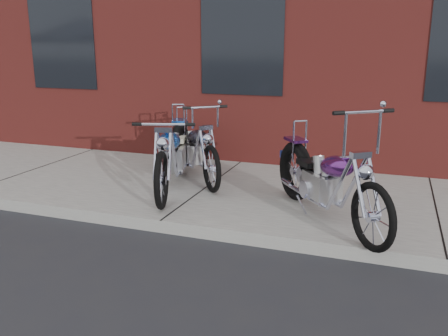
% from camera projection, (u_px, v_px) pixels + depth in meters
% --- Properties ---
extents(ground, '(120.00, 120.00, 0.00)m').
position_uv_depth(ground, '(161.00, 233.00, 5.45)').
color(ground, '#23242A').
rests_on(ground, ground).
extents(sidewalk, '(22.00, 3.00, 0.15)m').
position_uv_depth(sidewalk, '(209.00, 190.00, 6.80)').
color(sidewalk, gray).
rests_on(sidewalk, ground).
extents(chopper_purple, '(1.55, 1.96, 1.34)m').
position_uv_depth(chopper_purple, '(326.00, 183.00, 5.36)').
color(chopper_purple, black).
rests_on(chopper_purple, sidewalk).
extents(chopper_blue, '(0.93, 2.40, 1.08)m').
position_uv_depth(chopper_blue, '(173.00, 156.00, 6.62)').
color(chopper_blue, black).
rests_on(chopper_blue, sidewalk).
extents(chopper_third, '(1.53, 1.80, 1.15)m').
position_uv_depth(chopper_third, '(194.00, 150.00, 7.15)').
color(chopper_third, black).
rests_on(chopper_third, sidewalk).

